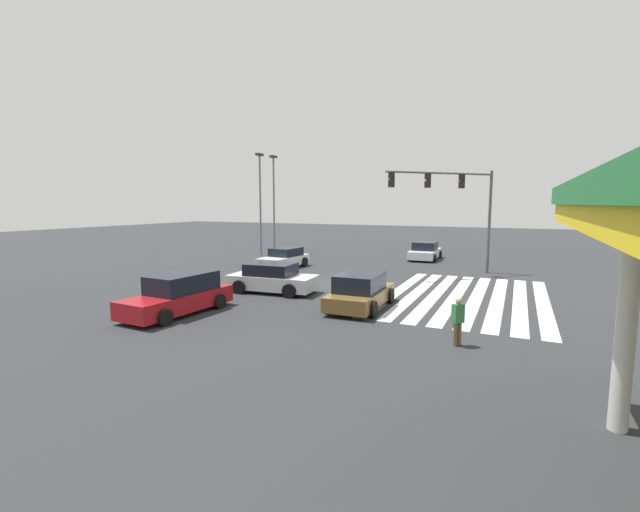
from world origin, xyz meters
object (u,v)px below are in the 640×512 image
(car_2, at_px, (361,292))
(street_light_pole_a, at_px, (260,195))
(car_4, at_px, (284,258))
(car_0, at_px, (272,278))
(pedestrian, at_px, (458,319))
(car_1, at_px, (425,251))
(car_3, at_px, (179,295))
(traffic_signal_mast, at_px, (456,197))
(street_light_pole_b, at_px, (274,196))

(car_2, height_order, street_light_pole_a, street_light_pole_a)
(car_4, xyz_separation_m, street_light_pole_a, (5.56, 5.53, 4.52))
(car_0, distance_m, pedestrian, 10.69)
(car_1, relative_size, car_3, 0.93)
(car_2, bearing_deg, traffic_signal_mast, -14.18)
(car_0, height_order, street_light_pole_b, street_light_pole_b)
(car_4, bearing_deg, car_0, 29.86)
(traffic_signal_mast, relative_size, car_2, 1.47)
(car_1, distance_m, street_light_pole_b, 14.36)
(street_light_pole_b, bearing_deg, car_0, -149.34)
(car_3, distance_m, street_light_pole_a, 20.52)
(car_3, bearing_deg, traffic_signal_mast, 152.07)
(car_2, xyz_separation_m, street_light_pole_b, (16.65, 14.33, 4.49))
(car_0, relative_size, street_light_pole_a, 0.52)
(car_0, height_order, car_1, car_0)
(traffic_signal_mast, xyz_separation_m, car_2, (-10.58, 2.43, -4.20))
(car_2, height_order, pedestrian, pedestrian)
(car_3, bearing_deg, street_light_pole_b, -155.72)
(car_3, distance_m, street_light_pole_b, 22.55)
(traffic_signal_mast, bearing_deg, car_4, -36.25)
(traffic_signal_mast, distance_m, street_light_pole_a, 17.20)
(car_0, bearing_deg, car_3, -107.83)
(car_0, height_order, pedestrian, pedestrian)
(car_1, xyz_separation_m, car_4, (-8.68, 8.08, 0.01))
(traffic_signal_mast, bearing_deg, street_light_pole_a, -57.87)
(car_1, xyz_separation_m, street_light_pole_b, (-0.87, 13.59, 4.55))
(car_1, distance_m, car_2, 17.54)
(traffic_signal_mast, relative_size, car_1, 1.45)
(car_3, bearing_deg, car_4, -166.14)
(car_4, bearing_deg, car_1, 141.42)
(traffic_signal_mast, xyz_separation_m, car_4, (-1.73, 11.24, -4.26))
(car_1, xyz_separation_m, pedestrian, (-20.92, -5.18, 0.20))
(pedestrian, bearing_deg, street_light_pole_a, -1.04)
(car_0, xyz_separation_m, car_1, (16.28, -4.46, -0.05))
(car_1, relative_size, street_light_pole_b, 0.52)
(car_4, relative_size, street_light_pole_b, 0.49)
(street_light_pole_b, bearing_deg, pedestrian, -136.87)
(street_light_pole_a, distance_m, street_light_pole_b, 2.24)
(pedestrian, xyz_separation_m, street_light_pole_b, (20.04, 18.77, 4.35))
(car_0, distance_m, car_2, 5.34)
(car_4, relative_size, pedestrian, 2.75)
(street_light_pole_a, relative_size, street_light_pole_b, 1.00)
(street_light_pole_a, bearing_deg, car_0, -145.21)
(car_4, distance_m, street_light_pole_b, 10.58)
(car_3, height_order, pedestrian, car_3)
(car_0, relative_size, car_1, 1.00)
(car_1, bearing_deg, car_4, 136.21)
(car_0, relative_size, car_2, 1.02)
(street_light_pole_b, bearing_deg, street_light_pole_a, 179.66)
(car_4, bearing_deg, car_3, 14.87)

